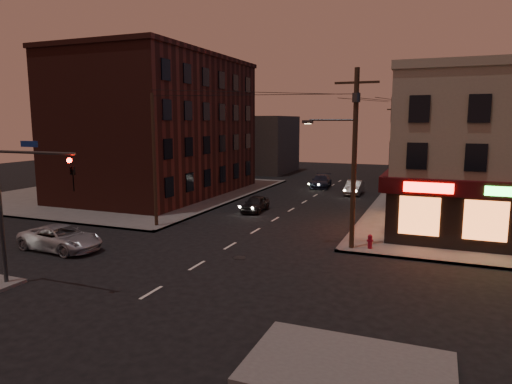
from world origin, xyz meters
The scene contains 15 objects.
ground centered at (0.00, 0.00, 0.00)m, with size 120.00×120.00×0.00m, color black.
sidewalk_nw centered at (-18.00, 19.00, 0.07)m, with size 24.00×28.00×0.15m, color #514F4C.
brick_apartment centered at (-14.50, 19.00, 6.65)m, with size 12.00×20.00×13.00m, color #441B15.
bg_building_ne_a centered at (14.00, 38.00, 3.50)m, with size 10.00×12.00×7.00m, color #3F3D3A.
bg_building_nw centered at (-13.00, 42.00, 4.00)m, with size 9.00×10.00×8.00m, color #3F3D3A.
bg_building_ne_b centered at (12.00, 52.00, 3.00)m, with size 8.00×8.00×6.00m, color #3F3D3A.
utility_pole_main centered at (6.68, 5.80, 5.76)m, with size 4.20×0.44×10.00m.
utility_pole_far centered at (6.80, 32.00, 4.65)m, with size 0.26×0.26×9.00m, color #382619.
utility_pole_west centered at (-6.80, 6.50, 4.65)m, with size 0.24×0.24×9.00m, color #382619.
traffic_signal centered at (-5.57, -5.60, 4.16)m, with size 4.49×0.32×6.47m.
suv_cross centered at (-8.60, -0.35, 0.70)m, with size 2.33×5.04×1.40m, color #9FA1A7.
sedan_near centered at (-2.49, 14.23, 0.64)m, with size 1.50×3.74×1.27m, color black.
sedan_mid centered at (3.43, 26.16, 0.70)m, with size 1.48×4.23×1.39m, color slate.
sedan_far centered at (-0.82, 29.63, 0.70)m, with size 1.96×4.81×1.40m, color #191F32.
fire_hydrant centered at (7.80, 6.00, 0.59)m, with size 0.37×0.37×0.82m.
Camera 1 is at (11.12, -19.64, 7.27)m, focal length 32.00 mm.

